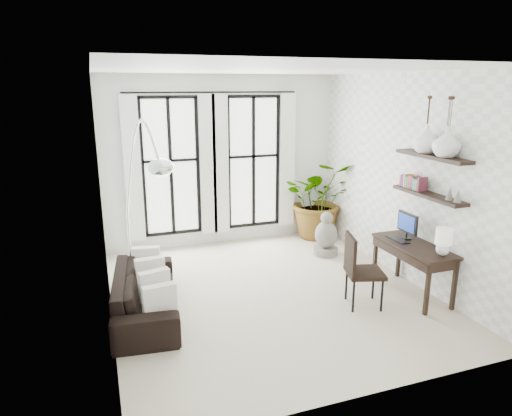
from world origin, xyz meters
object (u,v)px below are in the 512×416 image
desk (416,249)px  buddha (326,237)px  arc_lamp (141,163)px  desk_chair (358,266)px  plant (319,199)px  sofa (146,293)px

desk → buddha: size_ratio=1.63×
arc_lamp → buddha: size_ratio=3.18×
desk_chair → arc_lamp: bearing=170.6°
desk → buddha: (-0.40, 1.94, -0.39)m
desk → desk_chair: size_ratio=1.27×
plant → buddha: plant is taller
desk_chair → buddha: desk_chair is taller
plant → desk: plant is taller
desk → desk_chair: bearing=179.6°
arc_lamp → buddha: 3.68m
sofa → desk: size_ratio=1.55×
plant → desk_chair: size_ratio=1.54×
desk → desk_chair: 0.95m
plant → arc_lamp: bearing=-155.9°
plant → desk_chair: (-0.89, -2.92, -0.20)m
desk_chair → desk: bearing=16.1°
desk → sofa: bearing=168.7°
plant → arc_lamp: 4.11m
sofa → desk_chair: bearing=-98.4°
desk_chair → buddha: size_ratio=1.28×
sofa → plant: bearing=-53.1°
desk → buddha: desk is taller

